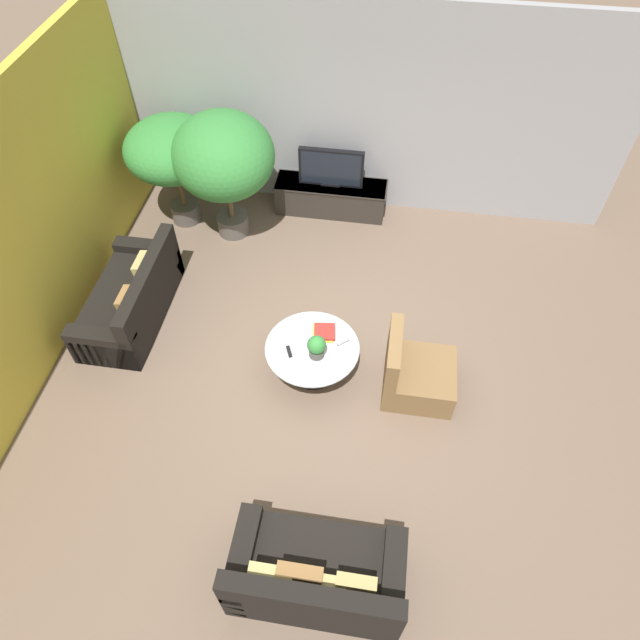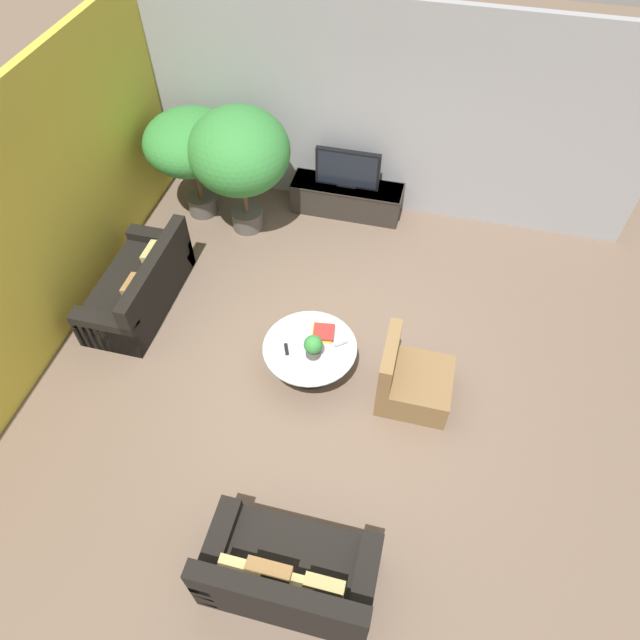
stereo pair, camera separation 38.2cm
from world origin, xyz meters
TOP-DOWN VIEW (x-y plane):
  - ground_plane at (0.00, 0.00)m, footprint 24.00×24.00m
  - back_wall_stone at (0.00, 3.26)m, footprint 7.40×0.12m
  - side_wall_left at (-3.26, 0.20)m, footprint 0.12×7.40m
  - media_console at (-0.29, 2.94)m, footprint 1.67×0.50m
  - television at (-0.29, 2.94)m, footprint 0.94×0.13m
  - coffee_table at (-0.08, -0.05)m, footprint 1.09×1.09m
  - couch_by_wall at (-2.49, 0.47)m, footprint 0.84×1.74m
  - couch_near_entry at (0.34, -2.47)m, footprint 1.55×0.84m
  - armchair_wicker at (1.12, -0.13)m, footprint 0.80×0.76m
  - potted_palm_tall at (-2.41, 2.41)m, footprint 1.30×1.30m
  - potted_palm_corner at (-1.64, 2.25)m, footprint 1.37×1.37m
  - potted_plant_tabletop at (-0.01, -0.15)m, footprint 0.21×0.21m
  - book_stack at (0.02, 0.17)m, footprint 0.29×0.31m
  - remote_black at (-0.33, -0.15)m, footprint 0.10×0.16m
  - remote_silver at (0.26, 0.08)m, footprint 0.15×0.13m

SIDE VIEW (x-z plane):
  - ground_plane at x=0.00m, z-range 0.00..0.00m
  - media_console at x=-0.29m, z-range 0.01..0.50m
  - armchair_wicker at x=1.12m, z-range -0.16..0.70m
  - couch_by_wall at x=-2.49m, z-range -0.14..0.70m
  - couch_near_entry at x=0.34m, z-range -0.13..0.71m
  - coffee_table at x=-0.08m, z-range 0.09..0.52m
  - remote_black at x=-0.33m, z-range 0.43..0.45m
  - remote_silver at x=0.26m, z-range 0.43..0.45m
  - book_stack at x=0.02m, z-range 0.43..0.49m
  - potted_plant_tabletop at x=-0.01m, z-range 0.44..0.74m
  - television at x=-0.29m, z-range 0.48..1.06m
  - potted_palm_tall at x=-2.41m, z-range 0.36..1.98m
  - potted_palm_corner at x=-1.64m, z-range 0.33..2.19m
  - back_wall_stone at x=0.00m, z-range 0.00..3.00m
  - side_wall_left at x=-3.26m, z-range 0.00..3.00m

